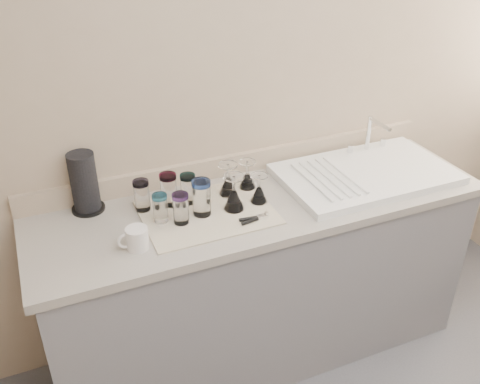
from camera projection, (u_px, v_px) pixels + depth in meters
name	position (u px, v px, depth m)	size (l,w,h in m)	color
counter_unit	(260.00, 279.00, 2.61)	(2.06, 0.62, 0.90)	slate
sink_unit	(366.00, 173.00, 2.56)	(0.82, 0.50, 0.22)	white
dish_towel	(207.00, 212.00, 2.29)	(0.55, 0.42, 0.01)	silver
tumbler_teal	(142.00, 195.00, 2.27)	(0.07, 0.07, 0.14)	white
tumbler_cyan	(169.00, 189.00, 2.30)	(0.07, 0.07, 0.15)	white
tumbler_purple	(188.00, 188.00, 2.32)	(0.07, 0.07, 0.14)	white
tumbler_magenta	(160.00, 208.00, 2.20)	(0.06, 0.06, 0.12)	white
tumbler_blue	(181.00, 208.00, 2.18)	(0.07, 0.07, 0.13)	white
tumbler_lavender	(202.00, 197.00, 2.23)	(0.08, 0.08, 0.16)	white
goblet_back_left	(228.00, 184.00, 2.39)	(0.08, 0.08, 0.15)	white
goblet_back_right	(247.00, 179.00, 2.45)	(0.08, 0.08, 0.13)	white
goblet_front_left	(234.00, 198.00, 2.28)	(0.09, 0.09, 0.16)	white
goblet_front_right	(259.00, 193.00, 2.34)	(0.07, 0.07, 0.13)	white
can_opener	(254.00, 219.00, 2.23)	(0.13, 0.05, 0.02)	silver
white_mug	(137.00, 239.00, 2.05)	(0.12, 0.09, 0.09)	silver
paper_towel_roll	(84.00, 183.00, 2.25)	(0.14, 0.14, 0.27)	black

